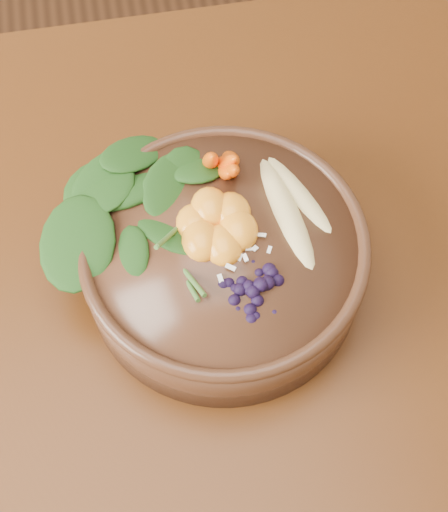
{
  "coord_description": "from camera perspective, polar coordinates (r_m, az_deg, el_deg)",
  "views": [
    {
      "loc": [
        0.23,
        -0.35,
        1.47
      ],
      "look_at": [
        0.3,
        0.02,
        0.8
      ],
      "focal_mm": 50.0,
      "sensor_mm": 36.0,
      "label": 1
    }
  ],
  "objects": [
    {
      "name": "kale_heap",
      "position": [
        0.74,
        -5.65,
        4.11
      ],
      "size": [
        0.25,
        0.23,
        0.05
      ],
      "primitive_type": null,
      "rotation": [
        0.0,
        0.0,
        0.34
      ],
      "color": "#204917",
      "rests_on": "stoneware_bowl"
    },
    {
      "name": "stoneware_bowl",
      "position": [
        0.77,
        0.0,
        -0.36
      ],
      "size": [
        0.39,
        0.39,
        0.08
      ],
      "primitive_type": "cylinder",
      "rotation": [
        0.0,
        0.0,
        0.34
      ],
      "color": "#4E2E1C",
      "rests_on": "dining_table"
    },
    {
      "name": "blueberry_pile",
      "position": [
        0.69,
        2.84,
        -1.73
      ],
      "size": [
        0.17,
        0.15,
        0.04
      ],
      "primitive_type": null,
      "rotation": [
        0.0,
        0.0,
        0.34
      ],
      "color": "black",
      "rests_on": "stoneware_bowl"
    },
    {
      "name": "mandarin_cluster",
      "position": [
        0.73,
        -0.6,
        3.0
      ],
      "size": [
        0.12,
        0.12,
        0.03
      ],
      "primitive_type": null,
      "rotation": [
        0.0,
        0.0,
        0.34
      ],
      "color": "orange",
      "rests_on": "stoneware_bowl"
    },
    {
      "name": "ground",
      "position": [
        1.52,
        -11.37,
        -17.15
      ],
      "size": [
        4.0,
        4.0,
        0.0
      ],
      "primitive_type": "plane",
      "color": "#381E0F",
      "rests_on": "ground"
    },
    {
      "name": "coconut_flakes",
      "position": [
        0.72,
        0.98,
        0.17
      ],
      "size": [
        0.12,
        0.1,
        0.01
      ],
      "primitive_type": null,
      "rotation": [
        0.0,
        0.0,
        0.34
      ],
      "color": "white",
      "rests_on": "stoneware_bowl"
    },
    {
      "name": "banana_halves",
      "position": [
        0.75,
        5.61,
        4.86
      ],
      "size": [
        0.09,
        0.18,
        0.03
      ],
      "rotation": [
        0.0,
        0.0,
        0.34
      ],
      "color": "#E0CC84",
      "rests_on": "stoneware_bowl"
    },
    {
      "name": "carrot_cluster",
      "position": [
        0.76,
        0.45,
        9.19
      ],
      "size": [
        0.08,
        0.08,
        0.08
      ],
      "primitive_type": null,
      "rotation": [
        0.0,
        0.0,
        0.34
      ],
      "color": "#FE5A06",
      "rests_on": "stoneware_bowl"
    }
  ]
}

